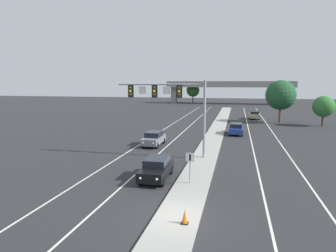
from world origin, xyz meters
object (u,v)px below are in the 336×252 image
Objects in this scene: median_sign_post at (190,163)px; traffic_cone_median_nose at (185,217)px; car_receding_blue at (236,129)px; tree_far_right_a at (281,95)px; car_receding_tan at (254,115)px; tree_far_left_a at (193,90)px; car_oncoming_black at (157,168)px; overhead_signal_mast at (173,100)px; tree_far_right_b at (324,107)px; car_oncoming_grey at (154,138)px.

median_sign_post reaches higher than traffic_cone_median_nose.
car_receding_blue is 0.59× the size of tree_far_right_a.
tree_far_right_a is (4.08, -5.15, 4.14)m from car_receding_tan.
tree_far_right_a is (10.47, 36.57, 3.38)m from median_sign_post.
tree_far_left_a is (-15.76, 67.02, 3.63)m from car_receding_blue.
car_oncoming_black is 7.75m from traffic_cone_median_nose.
overhead_signal_mast is at bearing -114.82° from tree_far_right_a.
tree_far_right_b reaches higher than car_oncoming_black.
overhead_signal_mast is at bearing 110.52° from median_sign_post.
tree_far_right_a is at bearing -66.27° from tree_far_left_a.
tree_far_right_a is at bearing 55.32° from car_oncoming_grey.
tree_far_right_b is at bearing -62.01° from tree_far_left_a.
overhead_signal_mast reaches higher than car_oncoming_grey.
car_receding_blue is 18.07m from tree_far_right_b.
car_oncoming_black is at bearing -83.49° from tree_far_left_a.
tree_far_right_b is at bearing 42.65° from car_oncoming_grey.
traffic_cone_median_nose is at bearing -75.55° from overhead_signal_mast.
tree_far_right_b is (19.46, 32.88, 2.45)m from car_oncoming_black.
tree_far_right_a reaches higher than car_oncoming_black.
car_oncoming_grey is 0.59× the size of tree_far_right_a.
traffic_cone_median_nose is 0.10× the size of tree_far_right_a.
overhead_signal_mast reaches higher than car_receding_blue.
tree_far_right_b reaches higher than traffic_cone_median_nose.
median_sign_post is 6.27m from traffic_cone_median_nose.
median_sign_post is 37.73m from tree_far_right_b.
median_sign_post reaches higher than car_receding_blue.
traffic_cone_median_nose is (3.32, -7.00, -0.31)m from car_oncoming_black.
car_oncoming_grey is at bearing -133.12° from car_receding_blue.
tree_far_right_b is 0.73× the size of tree_far_left_a.
car_receding_tan is at bearing 66.75° from car_oncoming_grey.
tree_far_right_a is 1.52× the size of tree_far_right_b.
tree_far_left_a is (-12.74, 89.37, 2.87)m from median_sign_post.
tree_far_right_a reaches higher than median_sign_post.
tree_far_left_a is at bearing 98.00° from traffic_cone_median_nose.
overhead_signal_mast is at bearing 92.06° from car_oncoming_black.
traffic_cone_median_nose is 0.11× the size of tree_far_left_a.
overhead_signal_mast is 1.12× the size of tree_far_right_a.
car_receding_tan reaches higher than traffic_cone_median_nose.
car_oncoming_black is 12.24m from car_oncoming_grey.
car_oncoming_grey is at bearing 115.94° from median_sign_post.
tree_far_left_a is at bearing 98.11° from median_sign_post.
car_oncoming_black is 22.22m from car_receding_blue.
car_receding_blue is at bearing 46.88° from car_oncoming_grey.
tree_far_right_b is at bearing 39.49° from car_receding_blue.
car_receding_blue is at bearing 68.08° from overhead_signal_mast.
tree_far_left_a reaches higher than car_oncoming_grey.
tree_far_right_b is (19.71, 26.03, -2.27)m from overhead_signal_mast.
car_oncoming_grey is 29.45m from tree_far_right_a.
traffic_cone_median_nose is at bearing -94.67° from car_receding_blue.
traffic_cone_median_nose is 96.53m from tree_far_left_a.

